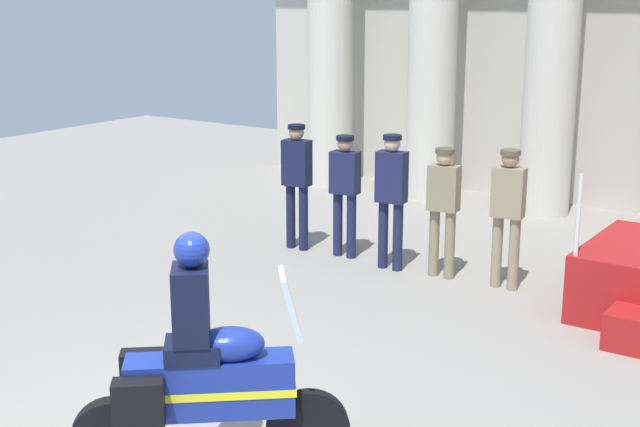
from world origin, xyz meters
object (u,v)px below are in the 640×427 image
at_px(motorcycle_with_rider, 200,376).
at_px(officer_in_row_1, 345,186).
at_px(officer_in_row_3, 443,202).
at_px(officer_in_row_4, 508,207).
at_px(officer_in_row_2, 391,191).
at_px(officer_in_row_0, 297,176).

bearing_deg(motorcycle_with_rider, officer_in_row_1, 71.90).
distance_m(officer_in_row_1, officer_in_row_3, 1.50).
relative_size(officer_in_row_3, officer_in_row_4, 0.96).
bearing_deg(officer_in_row_2, officer_in_row_4, 177.08).
height_order(officer_in_row_3, officer_in_row_4, officer_in_row_4).
distance_m(officer_in_row_0, officer_in_row_4, 3.09).
xyz_separation_m(officer_in_row_3, officer_in_row_4, (0.84, 0.04, 0.04)).
height_order(officer_in_row_0, officer_in_row_4, officer_in_row_0).
height_order(officer_in_row_1, officer_in_row_3, officer_in_row_1).
bearing_deg(officer_in_row_1, officer_in_row_0, -2.82).
relative_size(officer_in_row_0, motorcycle_with_rider, 0.93).
bearing_deg(officer_in_row_0, officer_in_row_4, 173.57).
height_order(officer_in_row_2, officer_in_row_4, officer_in_row_2).
distance_m(officer_in_row_2, officer_in_row_4, 1.55).
relative_size(officer_in_row_1, motorcycle_with_rider, 0.88).
xyz_separation_m(officer_in_row_0, officer_in_row_4, (3.09, 0.05, -0.03)).
bearing_deg(officer_in_row_3, officer_in_row_1, -9.35).
distance_m(officer_in_row_0, officer_in_row_1, 0.76).
bearing_deg(motorcycle_with_rider, officer_in_row_4, 47.92).
xyz_separation_m(officer_in_row_4, motorcycle_with_rider, (-0.17, -5.31, -0.22)).
bearing_deg(officer_in_row_1, officer_in_row_4, 172.39).
xyz_separation_m(officer_in_row_1, officer_in_row_3, (1.50, -0.05, -0.01)).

